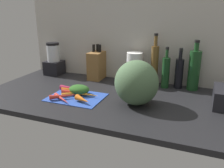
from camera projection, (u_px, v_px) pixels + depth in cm
name	position (u px, v px, depth cm)	size (l,w,h in cm)	color
ground_plane	(118.00, 99.00, 147.57)	(170.00, 80.00, 3.00)	black
wall_back	(137.00, 39.00, 171.65)	(170.00, 3.00, 60.00)	#BCB7AD
cutting_board	(76.00, 97.00, 145.83)	(32.53, 24.83, 0.80)	#2D51B7
carrot_0	(71.00, 88.00, 154.22)	(3.37, 3.37, 15.48)	#B2264C
carrot_1	(73.00, 92.00, 148.87)	(2.87, 2.87, 14.51)	red
carrot_2	(83.00, 100.00, 135.93)	(3.58, 3.58, 10.76)	orange
carrot_3	(75.00, 93.00, 147.88)	(2.09, 2.09, 15.96)	orange
carrot_4	(70.00, 90.00, 151.35)	(3.35, 3.35, 10.79)	orange
carrot_5	(62.00, 99.00, 138.88)	(2.29, 2.29, 17.33)	red
carrot_6	(64.00, 96.00, 142.29)	(2.88, 2.88, 16.52)	red
carrot_7	(87.00, 94.00, 145.68)	(2.16, 2.16, 14.97)	orange
carrot_greens_pile	(79.00, 89.00, 149.37)	(13.12, 10.09, 5.55)	#2D6023
winter_squash	(136.00, 83.00, 132.78)	(24.50, 23.19, 25.19)	#4C6B47
knife_block	(97.00, 65.00, 180.15)	(9.41, 15.63, 25.82)	olive
blender_appliance	(54.00, 61.00, 191.56)	(13.01, 13.01, 25.41)	black
paper_towel_roll	(134.00, 68.00, 169.23)	(11.08, 11.08, 22.15)	white
bottle_0	(154.00, 64.00, 164.76)	(5.12, 5.12, 35.62)	brown
bottle_1	(166.00, 72.00, 160.52)	(5.13, 5.13, 27.55)	#19421E
bottle_2	(179.00, 72.00, 159.58)	(5.41, 5.41, 27.08)	black
bottle_3	(194.00, 70.00, 155.83)	(7.54, 7.54, 32.61)	#19421E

